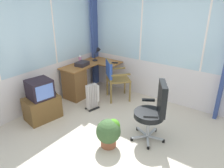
{
  "coord_description": "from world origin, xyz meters",
  "views": [
    {
      "loc": [
        -2.36,
        -1.64,
        2.32
      ],
      "look_at": [
        0.74,
        0.61,
        0.69
      ],
      "focal_mm": 34.35,
      "sensor_mm": 36.0,
      "label": 1
    }
  ],
  "objects": [
    {
      "name": "office_chair",
      "position": [
        0.51,
        -0.41,
        0.59
      ],
      "size": [
        0.62,
        0.59,
        1.04
      ],
      "color": "#B7B7BF",
      "rests_on": "ground"
    },
    {
      "name": "desk_lamp",
      "position": [
        1.67,
        1.7,
        0.96
      ],
      "size": [
        0.22,
        0.19,
        0.34
      ],
      "color": "black",
      "rests_on": "desk"
    },
    {
      "name": "wooden_armchair",
      "position": [
        1.35,
        1.01,
        0.61
      ],
      "size": [
        0.68,
        0.68,
        0.94
      ],
      "color": "olive",
      "rests_on": "ground"
    },
    {
      "name": "desk",
      "position": [
        0.93,
        1.77,
        0.41
      ],
      "size": [
        1.32,
        0.91,
        0.75
      ],
      "color": "#965E2D",
      "rests_on": "ground"
    },
    {
      "name": "tv_remote",
      "position": [
        1.72,
        1.23,
        0.76
      ],
      "size": [
        0.11,
        0.15,
        0.02
      ],
      "primitive_type": "cube",
      "rotation": [
        0.0,
        0.0,
        0.5
      ],
      "color": "black",
      "rests_on": "desk"
    },
    {
      "name": "ground",
      "position": [
        0.0,
        0.0,
        -0.03
      ],
      "size": [
        4.94,
        5.14,
        0.06
      ],
      "primitive_type": "cube",
      "color": "beige"
    },
    {
      "name": "paper_tray",
      "position": [
        1.11,
        1.74,
        0.79
      ],
      "size": [
        0.33,
        0.27,
        0.09
      ],
      "primitive_type": "cube",
      "rotation": [
        0.0,
        0.0,
        0.13
      ],
      "color": "#2D262D",
      "rests_on": "desk"
    },
    {
      "name": "spray_bottle",
      "position": [
        1.23,
        1.92,
        0.85
      ],
      "size": [
        0.06,
        0.06,
        0.22
      ],
      "color": "pink",
      "rests_on": "desk"
    },
    {
      "name": "curtain_corner",
      "position": [
        1.87,
        1.97,
        1.26
      ],
      "size": [
        0.23,
        0.1,
        2.52
      ],
      "primitive_type": "cube",
      "rotation": [
        0.0,
        0.0,
        0.12
      ],
      "color": "#344784",
      "rests_on": "ground"
    },
    {
      "name": "tv_on_stand",
      "position": [
        -0.17,
        1.64,
        0.37
      ],
      "size": [
        0.71,
        0.54,
        0.82
      ],
      "color": "brown",
      "rests_on": "ground"
    },
    {
      "name": "space_heater",
      "position": [
        0.72,
        1.1,
        0.29
      ],
      "size": [
        0.33,
        0.23,
        0.57
      ],
      "color": "silver",
      "rests_on": "ground"
    },
    {
      "name": "north_window_panel",
      "position": [
        -0.0,
        2.1,
        1.31
      ],
      "size": [
        3.94,
        0.07,
        2.62
      ],
      "color": "silver",
      "rests_on": "ground"
    },
    {
      "name": "potted_plant",
      "position": [
        -0.07,
        0.08,
        0.27
      ],
      "size": [
        0.4,
        0.4,
        0.48
      ],
      "color": "#965238",
      "rests_on": "ground"
    },
    {
      "name": "east_window_panel",
      "position": [
        2.0,
        0.0,
        1.31
      ],
      "size": [
        0.07,
        4.14,
        2.62
      ],
      "color": "silver",
      "rests_on": "ground"
    }
  ]
}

